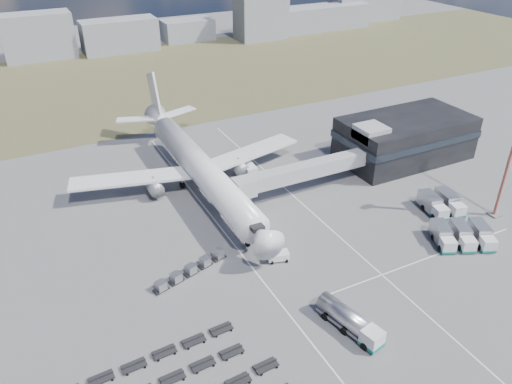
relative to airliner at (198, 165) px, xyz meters
name	(u,v)px	position (x,y,z in m)	size (l,w,h in m)	color
ground	(272,275)	(0.00, -32.38, -5.29)	(420.00, 420.00, 0.00)	#565659
grass_strip	(114,84)	(0.00, 77.62, -5.29)	(420.00, 90.00, 0.01)	brown
lane_markings	(313,249)	(9.77, -29.38, -5.29)	(47.12, 110.00, 0.01)	silver
terminal	(404,137)	(47.77, -8.41, -0.04)	(30.40, 16.40, 11.00)	black
jet_bridge	(293,174)	(15.90, -11.95, -0.24)	(30.30, 3.80, 7.05)	#939399
airliner	(198,165)	(0.00, 0.00, 0.00)	(51.59, 64.53, 17.62)	silver
skyline	(103,30)	(6.09, 118.10, 3.72)	(310.52, 25.46, 25.11)	gray
fuel_tanker	(350,321)	(4.03, -47.72, -3.58)	(4.95, 10.90, 3.42)	silver
pushback_tug	(278,256)	(2.81, -29.30, -4.50)	(3.57, 2.01, 1.58)	silver
catering_truck	(248,170)	(11.55, 0.17, -3.90)	(2.76, 6.06, 2.72)	silver
service_trucks_near	(462,235)	(34.19, -39.64, -3.72)	(11.64, 10.46, 2.90)	silver
service_trucks_far	(441,204)	(38.70, -30.06, -3.64)	(7.72, 8.69, 3.05)	silver
uld_row	(191,269)	(-11.57, -26.14, -4.37)	(13.88, 5.50, 1.54)	black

